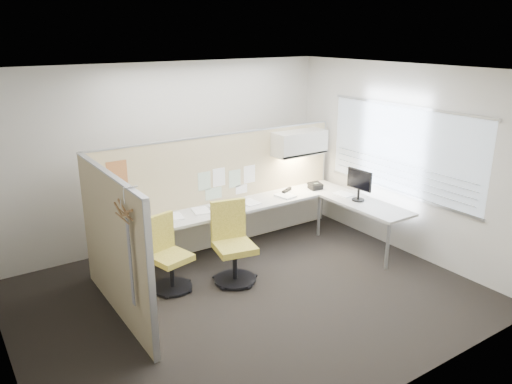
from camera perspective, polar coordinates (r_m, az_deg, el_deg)
floor at (r=6.52m, az=-0.91°, el=-11.81°), size 5.50×4.50×0.01m
ceiling at (r=5.67m, az=-1.05°, el=13.65°), size 5.50×4.50×0.01m
wall_back at (r=7.86m, az=-9.97°, el=4.23°), size 5.50×0.02×2.80m
wall_front at (r=4.36m, az=15.49°, el=-7.57°), size 5.50×0.02×2.80m
wall_right at (r=7.73m, az=16.41°, el=3.53°), size 0.02×4.50×2.80m
window_pane at (r=7.68m, az=16.39°, el=4.59°), size 0.01×2.80×1.30m
partition_back at (r=7.68m, az=-4.02°, el=0.06°), size 4.10×0.06×1.75m
partition_left at (r=5.96m, az=-15.90°, el=-6.04°), size 0.06×2.20×1.75m
desk at (r=7.58m, az=0.32°, el=-2.33°), size 4.00×2.07×0.73m
overhead_bin at (r=8.08m, az=4.98°, el=5.61°), size 0.90×0.36×0.38m
task_light_strip at (r=8.13m, az=4.94°, el=4.17°), size 0.60×0.06×0.02m
pinned_papers at (r=7.64m, az=-3.40°, el=1.22°), size 1.01×0.00×0.47m
poster at (r=6.87m, az=-15.60°, el=2.01°), size 0.28×0.00×0.35m
chair_left at (r=6.60m, az=-10.09°, el=-7.22°), size 0.55×0.56×0.97m
chair_right at (r=6.70m, az=-2.69°, el=-6.09°), size 0.59×0.61×1.07m
monitor at (r=7.77m, az=11.71°, el=1.01°), size 0.19×0.47×0.49m
phone at (r=8.30m, az=6.77°, el=0.68°), size 0.23×0.21×0.12m
stapler at (r=8.17m, az=3.72°, el=0.30°), size 0.14×0.09×0.05m
tape_dispenser at (r=8.01m, az=3.31°, el=-0.03°), size 0.12×0.10×0.06m
coat_hook at (r=5.10m, az=-14.73°, el=-3.35°), size 0.18×0.41×1.26m
paper_stack_0 at (r=6.83m, az=-14.04°, el=-3.97°), size 0.26×0.32×0.03m
paper_stack_1 at (r=7.11m, az=-9.36°, el=-2.80°), size 0.28×0.34×0.02m
paper_stack_2 at (r=7.32m, az=-4.14°, el=-1.90°), size 0.24×0.31×0.04m
paper_stack_3 at (r=7.59m, az=-0.71°, el=-1.21°), size 0.25×0.31×0.02m
paper_stack_4 at (r=7.90m, az=3.36°, el=-0.42°), size 0.27×0.33×0.03m
paper_stack_5 at (r=8.08m, az=9.96°, el=-0.26°), size 0.25×0.32×0.02m
paper_stack_6 at (r=7.28m, az=-6.33°, el=-2.16°), size 0.29×0.34×0.02m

